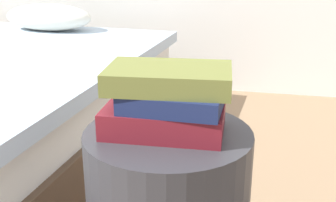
% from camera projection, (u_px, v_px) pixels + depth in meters
% --- Properties ---
extents(book_maroon, '(0.29, 0.19, 0.06)m').
position_uv_depth(book_maroon, '(164.00, 119.00, 1.02)').
color(book_maroon, maroon).
rests_on(book_maroon, side_table).
extents(book_navy, '(0.23, 0.17, 0.04)m').
position_uv_depth(book_navy, '(173.00, 99.00, 0.99)').
color(book_navy, '#19234C').
rests_on(book_navy, book_maroon).
extents(book_olive, '(0.30, 0.20, 0.05)m').
position_uv_depth(book_olive, '(168.00, 78.00, 0.99)').
color(book_olive, olive).
rests_on(book_olive, book_navy).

